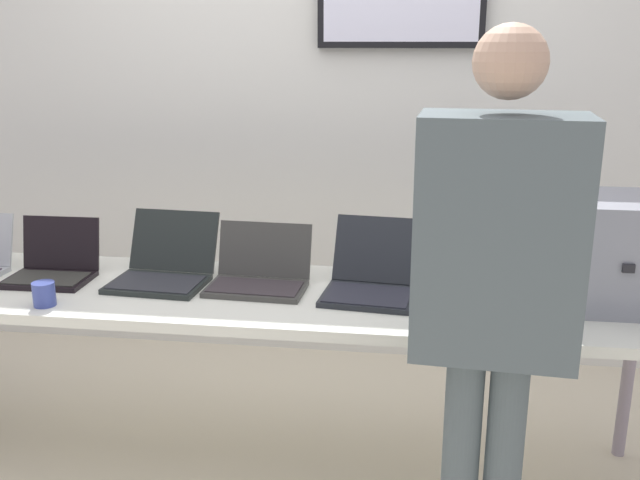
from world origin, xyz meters
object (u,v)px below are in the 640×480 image
object	(u,v)px
laptop_station_1	(53,265)
person	(495,279)
equipment_box	(613,251)
laptop_station_3	(259,273)
laptop_station_5	(476,282)
laptop_station_4	(372,278)
coffee_mug	(44,294)
workbench	(267,304)
laptop_station_2	(164,267)

from	to	relation	value
laptop_station_1	person	world-z (taller)	person
equipment_box	laptop_station_3	distance (m)	1.32
equipment_box	laptop_station_5	distance (m)	0.50
laptop_station_4	coffee_mug	bearing A→B (deg)	-165.77
laptop_station_3	person	size ratio (longest dim) A/B	0.23
equipment_box	laptop_station_5	world-z (taller)	equipment_box
laptop_station_5	laptop_station_3	bearing A→B (deg)	-178.83
laptop_station_3	workbench	bearing A→B (deg)	-55.02
laptop_station_1	coffee_mug	bearing A→B (deg)	-68.13
laptop_station_5	laptop_station_4	bearing A→B (deg)	-176.29
laptop_station_1	coffee_mug	distance (m)	0.31
laptop_station_2	coffee_mug	size ratio (longest dim) A/B	4.43
workbench	equipment_box	distance (m)	1.29
workbench	laptop_station_2	xyz separation A→B (m)	(-0.43, 0.07, 0.11)
laptop_station_4	laptop_station_5	xyz separation A→B (m)	(0.39, 0.03, -0.01)
equipment_box	laptop_station_1	distance (m)	2.16
laptop_station_1	laptop_station_4	size ratio (longest dim) A/B	0.78
laptop_station_3	laptop_station_1	bearing A→B (deg)	-178.97
workbench	laptop_station_5	xyz separation A→B (m)	(0.79, 0.07, 0.10)
laptop_station_2	laptop_station_3	bearing A→B (deg)	-2.36
person	laptop_station_5	bearing A→B (deg)	88.74
workbench	laptop_station_2	bearing A→B (deg)	170.58
workbench	laptop_station_5	distance (m)	0.80
workbench	laptop_station_4	world-z (taller)	laptop_station_4
laptop_station_2	equipment_box	bearing A→B (deg)	-0.26
workbench	laptop_station_1	distance (m)	0.89
equipment_box	person	size ratio (longest dim) A/B	0.25
workbench	laptop_station_4	bearing A→B (deg)	6.69
laptop_station_4	coffee_mug	world-z (taller)	laptop_station_4
laptop_station_5	laptop_station_1	bearing A→B (deg)	-178.90
workbench	person	world-z (taller)	person
equipment_box	laptop_station_1	bearing A→B (deg)	-179.36
laptop_station_4	coffee_mug	xyz separation A→B (m)	(-1.17, -0.30, -0.02)
laptop_station_5	person	bearing A→B (deg)	-91.26
laptop_station_1	laptop_station_3	distance (m)	0.85
laptop_station_1	laptop_station_2	size ratio (longest dim) A/B	0.84
workbench	laptop_station_5	size ratio (longest dim) A/B	7.95
workbench	laptop_station_2	world-z (taller)	laptop_station_2
equipment_box	person	world-z (taller)	person
equipment_box	laptop_station_3	xyz separation A→B (m)	(-1.31, -0.01, -0.14)
equipment_box	coffee_mug	bearing A→B (deg)	-171.25
laptop_station_2	person	xyz separation A→B (m)	(1.21, -0.69, 0.24)
workbench	laptop_station_1	size ratio (longest dim) A/B	9.35
laptop_station_5	equipment_box	bearing A→B (deg)	-1.01
workbench	person	size ratio (longest dim) A/B	1.79
laptop_station_1	laptop_station_5	bearing A→B (deg)	1.10
laptop_station_3	coffee_mug	bearing A→B (deg)	-157.35
workbench	equipment_box	size ratio (longest dim) A/B	7.06
person	coffee_mug	xyz separation A→B (m)	(-1.55, 0.37, -0.26)
laptop_station_3	laptop_station_5	size ratio (longest dim) A/B	1.00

